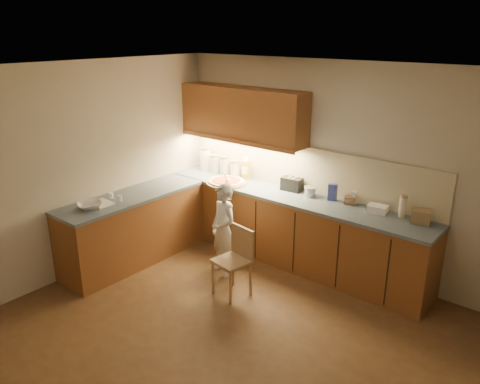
{
  "coord_description": "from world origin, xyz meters",
  "views": [
    {
      "loc": [
        2.71,
        -3.07,
        2.94
      ],
      "look_at": [
        -0.8,
        1.2,
        1.0
      ],
      "focal_mm": 35.0,
      "sensor_mm": 36.0,
      "label": 1
    }
  ],
  "objects_px": {
    "wooden_chair": "(236,256)",
    "oil_jug": "(246,169)",
    "pizza_on_board": "(226,182)",
    "toaster": "(292,184)",
    "child": "(223,230)"
  },
  "relations": [
    {
      "from": "pizza_on_board",
      "to": "child",
      "type": "height_order",
      "value": "child"
    },
    {
      "from": "pizza_on_board",
      "to": "oil_jug",
      "type": "height_order",
      "value": "oil_jug"
    },
    {
      "from": "pizza_on_board",
      "to": "toaster",
      "type": "xyz_separation_m",
      "value": [
        0.85,
        0.33,
        0.06
      ]
    },
    {
      "from": "oil_jug",
      "to": "toaster",
      "type": "relative_size",
      "value": 1.08
    },
    {
      "from": "pizza_on_board",
      "to": "toaster",
      "type": "height_order",
      "value": "pizza_on_board"
    },
    {
      "from": "toaster",
      "to": "pizza_on_board",
      "type": "bearing_deg",
      "value": -164.41
    },
    {
      "from": "child",
      "to": "oil_jug",
      "type": "xyz_separation_m",
      "value": [
        -0.44,
        1.0,
        0.47
      ]
    },
    {
      "from": "wooden_chair",
      "to": "oil_jug",
      "type": "relative_size",
      "value": 2.62
    },
    {
      "from": "child",
      "to": "oil_jug",
      "type": "height_order",
      "value": "oil_jug"
    },
    {
      "from": "pizza_on_board",
      "to": "toaster",
      "type": "distance_m",
      "value": 0.92
    },
    {
      "from": "oil_jug",
      "to": "pizza_on_board",
      "type": "bearing_deg",
      "value": -101.99
    },
    {
      "from": "pizza_on_board",
      "to": "child",
      "type": "relative_size",
      "value": 0.47
    },
    {
      "from": "pizza_on_board",
      "to": "oil_jug",
      "type": "bearing_deg",
      "value": 78.01
    },
    {
      "from": "oil_jug",
      "to": "child",
      "type": "bearing_deg",
      "value": -66.01
    },
    {
      "from": "child",
      "to": "toaster",
      "type": "xyz_separation_m",
      "value": [
        0.34,
        0.98,
        0.41
      ]
    }
  ]
}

